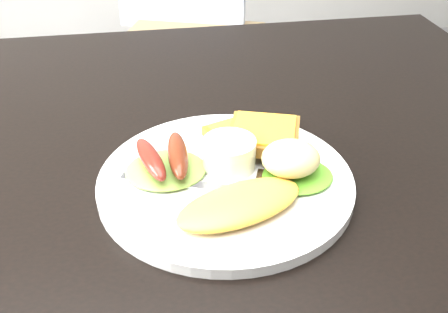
% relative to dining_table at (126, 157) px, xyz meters
% --- Properties ---
extents(dining_table, '(1.20, 0.80, 0.04)m').
position_rel_dining_table_xyz_m(dining_table, '(0.00, 0.00, 0.00)').
color(dining_table, black).
rests_on(dining_table, ground).
extents(dining_chair, '(0.57, 0.57, 0.05)m').
position_rel_dining_table_xyz_m(dining_chair, '(0.19, 1.04, -0.28)').
color(dining_chair, tan).
rests_on(dining_chair, ground).
extents(person, '(0.64, 0.55, 1.50)m').
position_rel_dining_table_xyz_m(person, '(0.07, 0.45, 0.02)').
color(person, navy).
rests_on(person, ground).
extents(plate, '(0.28, 0.28, 0.01)m').
position_rel_dining_table_xyz_m(plate, '(0.11, -0.11, 0.03)').
color(plate, white).
rests_on(plate, dining_table).
extents(lettuce_left, '(0.09, 0.08, 0.01)m').
position_rel_dining_table_xyz_m(lettuce_left, '(0.05, -0.09, 0.04)').
color(lettuce_left, olive).
rests_on(lettuce_left, plate).
extents(lettuce_right, '(0.08, 0.07, 0.01)m').
position_rel_dining_table_xyz_m(lettuce_right, '(0.19, -0.12, 0.04)').
color(lettuce_right, '#4A981A').
rests_on(lettuce_right, plate).
extents(omelette, '(0.15, 0.11, 0.02)m').
position_rel_dining_table_xyz_m(omelette, '(0.11, -0.17, 0.04)').
color(omelette, yellow).
rests_on(omelette, plate).
extents(sausage_a, '(0.04, 0.09, 0.02)m').
position_rel_dining_table_xyz_m(sausage_a, '(0.03, -0.09, 0.05)').
color(sausage_a, maroon).
rests_on(sausage_a, lettuce_left).
extents(sausage_b, '(0.02, 0.09, 0.02)m').
position_rel_dining_table_xyz_m(sausage_b, '(0.06, -0.09, 0.05)').
color(sausage_b, '#5E2717').
rests_on(sausage_b, lettuce_left).
extents(ramekin, '(0.07, 0.07, 0.03)m').
position_rel_dining_table_xyz_m(ramekin, '(0.12, -0.09, 0.05)').
color(ramekin, white).
rests_on(ramekin, plate).
extents(toast_a, '(0.09, 0.09, 0.01)m').
position_rel_dining_table_xyz_m(toast_a, '(0.14, -0.04, 0.04)').
color(toast_a, olive).
rests_on(toast_a, plate).
extents(toast_b, '(0.10, 0.10, 0.01)m').
position_rel_dining_table_xyz_m(toast_b, '(0.16, -0.06, 0.05)').
color(toast_b, olive).
rests_on(toast_b, toast_a).
extents(potato_salad, '(0.07, 0.06, 0.03)m').
position_rel_dining_table_xyz_m(potato_salad, '(0.18, -0.12, 0.06)').
color(potato_salad, beige).
rests_on(potato_salad, lettuce_right).
extents(fork, '(0.14, 0.07, 0.00)m').
position_rel_dining_table_xyz_m(fork, '(0.07, -0.12, 0.03)').
color(fork, '#ADAFB7').
rests_on(fork, plate).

